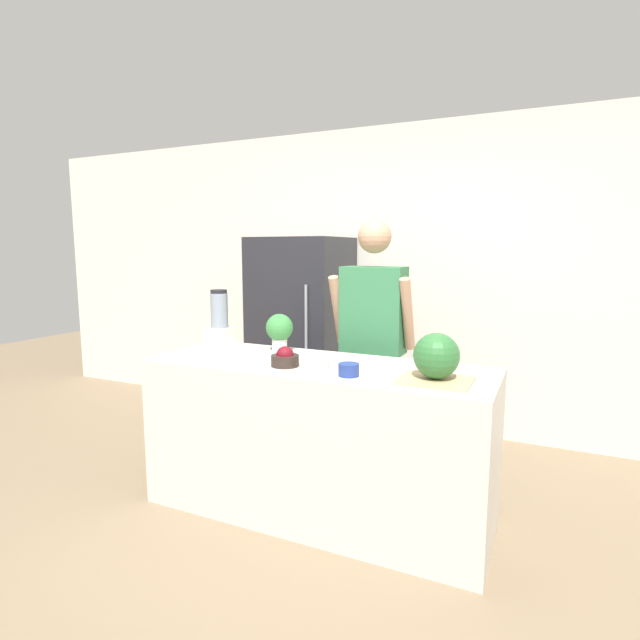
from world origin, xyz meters
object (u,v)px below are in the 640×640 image
at_px(watermelon, 436,356).
at_px(bowl_cherries, 285,358).
at_px(person, 373,344).
at_px(potted_plant, 279,330).
at_px(bowl_small_blue, 349,370).
at_px(blender, 219,321).
at_px(bowl_cream, 315,366).
at_px(refrigerator, 302,333).

relative_size(watermelon, bowl_cherries, 1.45).
xyz_separation_m(person, potted_plant, (-0.47, -0.48, 0.14)).
xyz_separation_m(bowl_small_blue, blender, (-1.13, 0.42, 0.13)).
bearing_deg(person, bowl_small_blue, -78.92).
distance_m(bowl_cream, bowl_small_blue, 0.20).
xyz_separation_m(bowl_small_blue, potted_plant, (-0.65, 0.41, 0.11)).
height_order(person, blender, person).
bearing_deg(bowl_small_blue, bowl_cream, 176.72).
distance_m(watermelon, bowl_cream, 0.65).
bearing_deg(refrigerator, person, -34.52).
distance_m(refrigerator, potted_plant, 1.16).
height_order(bowl_cherries, blender, blender).
bearing_deg(blender, potted_plant, -1.87).
xyz_separation_m(bowl_cherries, bowl_cream, (0.21, -0.04, -0.01)).
bearing_deg(watermelon, person, 127.34).
relative_size(refrigerator, bowl_cream, 10.10).
height_order(bowl_cherries, bowl_small_blue, bowl_cherries).
xyz_separation_m(bowl_cream, bowl_small_blue, (0.20, -0.01, 0.00)).
relative_size(watermelon, blender, 0.60).
bearing_deg(bowl_cream, refrigerator, 119.49).
bearing_deg(bowl_cherries, bowl_cream, -11.68).
height_order(person, bowl_cream, person).
bearing_deg(bowl_small_blue, watermelon, 11.99).
height_order(bowl_cream, bowl_small_blue, bowl_cream).
bearing_deg(potted_plant, blender, 178.13).
xyz_separation_m(refrigerator, person, (0.86, -0.59, 0.08)).
height_order(watermelon, blender, blender).
relative_size(person, blender, 4.61).
bearing_deg(person, watermelon, -52.66).
relative_size(bowl_small_blue, blender, 0.29).
xyz_separation_m(refrigerator, watermelon, (1.46, -1.38, 0.20)).
height_order(bowl_cherries, potted_plant, potted_plant).
bearing_deg(bowl_small_blue, bowl_cherries, 172.45).
height_order(person, bowl_cherries, person).
xyz_separation_m(bowl_cream, potted_plant, (-0.44, 0.40, 0.11)).
relative_size(person, bowl_small_blue, 16.06).
xyz_separation_m(person, bowl_cherries, (-0.24, -0.83, 0.04)).
bearing_deg(refrigerator, blender, -95.24).
height_order(person, potted_plant, person).
distance_m(refrigerator, blender, 1.08).
xyz_separation_m(bowl_cherries, blender, (-0.72, 0.37, 0.12)).
xyz_separation_m(watermelon, potted_plant, (-1.08, 0.32, 0.01)).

